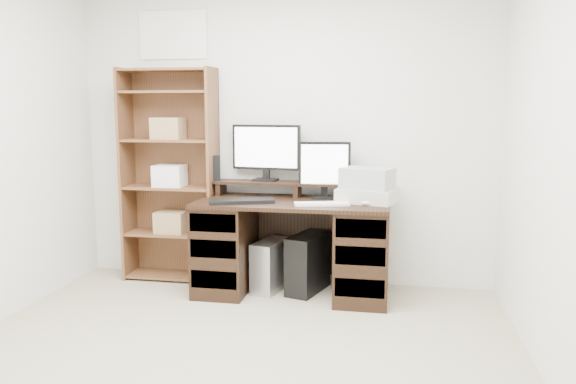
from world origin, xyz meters
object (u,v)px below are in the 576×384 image
(monitor_small, at_px, (324,168))
(printer, at_px, (367,195))
(monitor_wide, at_px, (266,149))
(tower_black, at_px, (308,263))
(tower_silver, at_px, (271,265))
(desk, at_px, (293,245))
(bookshelf, at_px, (171,173))

(monitor_small, xyz_separation_m, printer, (0.35, -0.13, -0.19))
(monitor_wide, distance_m, tower_black, 0.99)
(monitor_wide, distance_m, tower_silver, 0.95)
(desk, distance_m, monitor_small, 0.67)
(monitor_small, relative_size, tower_black, 0.90)
(tower_silver, distance_m, bookshelf, 1.17)
(monitor_wide, relative_size, tower_black, 1.16)
(monitor_wide, bearing_deg, tower_silver, -63.15)
(tower_black, height_order, bookshelf, bookshelf)
(printer, xyz_separation_m, bookshelf, (-1.67, 0.17, 0.11))
(monitor_small, distance_m, tower_black, 0.78)
(tower_silver, bearing_deg, tower_black, 19.05)
(desk, height_order, printer, printer)
(monitor_wide, distance_m, monitor_small, 0.52)
(printer, distance_m, bookshelf, 1.68)
(bookshelf, bearing_deg, tower_silver, -10.78)
(printer, xyz_separation_m, tower_black, (-0.46, 0.03, -0.57))
(monitor_small, bearing_deg, printer, -28.10)
(desk, height_order, tower_black, desk)
(tower_silver, height_order, tower_black, tower_black)
(monitor_wide, bearing_deg, bookshelf, -170.35)
(desk, bearing_deg, monitor_small, 37.44)
(desk, bearing_deg, tower_black, 30.52)
(desk, height_order, monitor_small, monitor_small)
(printer, distance_m, tower_silver, 0.97)
(desk, relative_size, printer, 3.53)
(tower_silver, xyz_separation_m, tower_black, (0.30, 0.03, 0.03))
(monitor_small, distance_m, printer, 0.42)
(monitor_wide, xyz_separation_m, printer, (0.85, -0.22, -0.33))
(desk, relative_size, tower_silver, 3.67)
(monitor_small, xyz_separation_m, bookshelf, (-1.32, 0.04, -0.08))
(printer, height_order, tower_black, printer)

